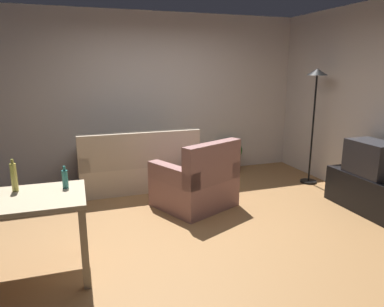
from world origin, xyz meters
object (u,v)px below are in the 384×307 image
at_px(couch, 138,168).
at_px(armchair, 197,184).
at_px(potted_plant, 232,153).
at_px(desk, 12,211).
at_px(torchiere_lamp, 315,95).
at_px(tv, 372,158).
at_px(bottle_tall, 65,179).
at_px(tv_stand, 368,192).
at_px(bottle_squat, 14,177).

xyz_separation_m(couch, armchair, (0.59, -1.05, 0.01)).
bearing_deg(potted_plant, couch, -169.85).
height_order(desk, potted_plant, desk).
height_order(torchiere_lamp, desk, torchiere_lamp).
relative_size(torchiere_lamp, potted_plant, 3.18).
relative_size(couch, potted_plant, 3.12).
height_order(desk, armchair, armchair).
distance_m(couch, tv, 3.29).
bearing_deg(bottle_tall, potted_plant, 39.98).
height_order(tv_stand, torchiere_lamp, torchiere_lamp).
distance_m(bottle_squat, bottle_tall, 0.43).
xyz_separation_m(couch, tv_stand, (2.66, -1.88, -0.07)).
bearing_deg(bottle_tall, couch, 63.07).
bearing_deg(desk, tv, 4.39).
height_order(tv_stand, desk, desk).
xyz_separation_m(desk, potted_plant, (3.20, 2.45, -0.32)).
height_order(tv_stand, armchair, armchair).
bearing_deg(tv_stand, couch, 54.69).
xyz_separation_m(desk, bottle_tall, (0.44, 0.13, 0.20)).
distance_m(tv_stand, potted_plant, 2.38).
height_order(torchiere_lamp, potted_plant, torchiere_lamp).
bearing_deg(tv, bottle_squat, 90.89).
xyz_separation_m(couch, desk, (-1.46, -2.14, 0.34)).
xyz_separation_m(tv_stand, potted_plant, (-0.91, 2.20, 0.09)).
bearing_deg(bottle_tall, desk, -163.31).
xyz_separation_m(tv, bottle_squat, (-4.11, -0.06, 0.19)).
relative_size(tv_stand, armchair, 0.94).
distance_m(couch, bottle_squat, 2.49).
bearing_deg(potted_plant, armchair, -130.21).
xyz_separation_m(desk, bottle_squat, (0.02, 0.19, 0.24)).
bearing_deg(bottle_squat, bottle_tall, -7.84).
xyz_separation_m(couch, potted_plant, (1.75, 0.31, 0.02)).
height_order(couch, potted_plant, couch).
bearing_deg(torchiere_lamp, desk, -160.49).
distance_m(couch, armchair, 1.21).
distance_m(torchiere_lamp, bottle_tall, 3.95).
bearing_deg(potted_plant, desk, -142.59).
xyz_separation_m(tv_stand, tv, (0.00, 0.00, 0.46)).
relative_size(couch, tv_stand, 1.61).
bearing_deg(couch, desk, 55.72).
relative_size(potted_plant, bottle_tall, 2.76).
bearing_deg(armchair, bottle_tall, 6.36).
xyz_separation_m(tv_stand, torchiere_lamp, (0.00, 1.21, 1.17)).
distance_m(armchair, bottle_tall, 1.95).
height_order(couch, torchiere_lamp, torchiere_lamp).
bearing_deg(tv_stand, bottle_tall, 91.90).
relative_size(couch, tv, 2.96).
bearing_deg(armchair, bottle_squat, -0.48).
bearing_deg(tv, couch, 54.73).
bearing_deg(desk, potted_plant, 38.28).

